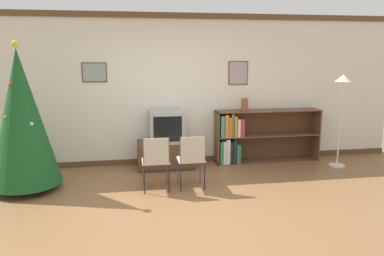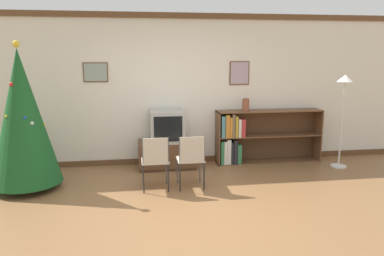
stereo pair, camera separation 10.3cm
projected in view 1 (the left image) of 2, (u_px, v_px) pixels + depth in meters
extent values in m
plane|color=brown|center=(189.00, 210.00, 4.85)|extent=(24.00, 24.00, 0.00)
cube|color=silver|center=(170.00, 90.00, 6.77)|extent=(8.71, 0.08, 2.70)
cube|color=brown|center=(169.00, 15.00, 6.46)|extent=(8.71, 0.03, 0.10)
cube|color=brown|center=(171.00, 160.00, 6.97)|extent=(8.71, 0.03, 0.10)
cube|color=brown|center=(94.00, 72.00, 6.44)|extent=(0.42, 0.02, 0.34)
cube|color=gray|center=(94.00, 72.00, 6.43)|extent=(0.38, 0.01, 0.30)
cube|color=brown|center=(238.00, 73.00, 6.86)|extent=(0.37, 0.02, 0.43)
cube|color=#A893A3|center=(238.00, 73.00, 6.85)|extent=(0.33, 0.01, 0.39)
cylinder|color=maroon|center=(28.00, 186.00, 5.59)|extent=(0.36, 0.36, 0.10)
cone|color=#195123|center=(22.00, 118.00, 5.39)|extent=(1.01, 1.01, 1.98)
sphere|color=yellow|center=(15.00, 44.00, 5.19)|extent=(0.10, 0.10, 0.10)
sphere|color=#1E4CB2|center=(40.00, 135.00, 5.75)|extent=(0.06, 0.06, 0.06)
sphere|color=gold|center=(43.00, 125.00, 5.51)|extent=(0.05, 0.05, 0.05)
sphere|color=#1E4CB2|center=(39.00, 133.00, 5.75)|extent=(0.05, 0.05, 0.05)
sphere|color=#1E4CB2|center=(24.00, 118.00, 5.18)|extent=(0.05, 0.05, 0.05)
sphere|color=gold|center=(5.00, 117.00, 5.19)|extent=(0.04, 0.04, 0.04)
sphere|color=red|center=(13.00, 84.00, 5.36)|extent=(0.05, 0.05, 0.05)
sphere|color=silver|center=(32.00, 124.00, 5.24)|extent=(0.05, 0.05, 0.05)
sphere|color=red|center=(11.00, 85.00, 5.18)|extent=(0.06, 0.06, 0.06)
cube|color=#412A1A|center=(167.00, 166.00, 6.68)|extent=(0.98, 0.52, 0.05)
cube|color=brown|center=(167.00, 153.00, 6.63)|extent=(1.02, 0.54, 0.43)
cube|color=#9E9E99|center=(166.00, 126.00, 6.54)|extent=(0.58, 0.52, 0.55)
cube|color=black|center=(168.00, 129.00, 6.28)|extent=(0.48, 0.01, 0.43)
cube|color=#BCB29E|center=(156.00, 161.00, 5.55)|extent=(0.40, 0.40, 0.02)
cube|color=#BCB29E|center=(156.00, 151.00, 5.33)|extent=(0.35, 0.01, 0.38)
cylinder|color=#4C4C51|center=(143.00, 172.00, 5.74)|extent=(0.02, 0.02, 0.42)
cylinder|color=#4C4C51|center=(167.00, 171.00, 5.80)|extent=(0.02, 0.02, 0.42)
cylinder|color=#4C4C51|center=(144.00, 180.00, 5.39)|extent=(0.02, 0.02, 0.42)
cylinder|color=#4C4C51|center=(169.00, 178.00, 5.45)|extent=(0.02, 0.02, 0.42)
cylinder|color=#4C4C51|center=(144.00, 166.00, 5.35)|extent=(0.02, 0.02, 0.82)
cylinder|color=#4C4C51|center=(169.00, 165.00, 5.41)|extent=(0.02, 0.02, 0.82)
cube|color=#BCB29E|center=(191.00, 159.00, 5.64)|extent=(0.40, 0.40, 0.02)
cube|color=#BCB29E|center=(193.00, 150.00, 5.41)|extent=(0.35, 0.01, 0.38)
cylinder|color=#4C4C51|center=(178.00, 170.00, 5.83)|extent=(0.02, 0.02, 0.42)
cylinder|color=#4C4C51|center=(200.00, 169.00, 5.88)|extent=(0.02, 0.02, 0.42)
cylinder|color=#4C4C51|center=(181.00, 178.00, 5.48)|extent=(0.02, 0.02, 0.42)
cylinder|color=#4C4C51|center=(205.00, 176.00, 5.54)|extent=(0.02, 0.02, 0.42)
cylinder|color=#4C4C51|center=(181.00, 165.00, 5.44)|extent=(0.02, 0.02, 0.82)
cylinder|color=#4C4C51|center=(205.00, 163.00, 5.50)|extent=(0.02, 0.02, 0.82)
cube|color=brown|center=(217.00, 138.00, 6.84)|extent=(0.02, 0.36, 0.97)
cube|color=brown|center=(316.00, 134.00, 7.15)|extent=(0.02, 0.36, 0.97)
cube|color=brown|center=(268.00, 111.00, 6.90)|extent=(1.96, 0.36, 0.02)
cube|color=brown|center=(266.00, 160.00, 7.09)|extent=(1.96, 0.36, 0.02)
cube|color=brown|center=(267.00, 135.00, 6.99)|extent=(1.92, 0.36, 0.02)
cube|color=brown|center=(264.00, 134.00, 7.16)|extent=(1.96, 0.01, 0.97)
cube|color=#337547|center=(220.00, 152.00, 6.87)|extent=(0.06, 0.30, 0.42)
cube|color=silver|center=(224.00, 152.00, 6.84)|extent=(0.05, 0.22, 0.42)
cube|color=silver|center=(227.00, 151.00, 6.85)|extent=(0.07, 0.22, 0.45)
cube|color=#232328|center=(230.00, 152.00, 6.88)|extent=(0.04, 0.25, 0.40)
cube|color=#232328|center=(233.00, 151.00, 6.89)|extent=(0.06, 0.27, 0.44)
cube|color=#337547|center=(237.00, 153.00, 6.89)|extent=(0.07, 0.23, 0.35)
cube|color=teal|center=(222.00, 126.00, 6.73)|extent=(0.06, 0.20, 0.39)
cube|color=orange|center=(225.00, 125.00, 6.77)|extent=(0.07, 0.26, 0.41)
cube|color=orange|center=(229.00, 126.00, 6.80)|extent=(0.04, 0.28, 0.36)
cube|color=#756047|center=(231.00, 125.00, 6.79)|extent=(0.04, 0.25, 0.42)
cube|color=gold|center=(234.00, 126.00, 6.80)|extent=(0.04, 0.25, 0.38)
cube|color=silver|center=(237.00, 127.00, 6.82)|extent=(0.05, 0.27, 0.33)
cube|color=#B73333|center=(241.00, 127.00, 6.81)|extent=(0.07, 0.23, 0.32)
cylinder|color=brown|center=(245.00, 105.00, 6.77)|extent=(0.13, 0.13, 0.22)
torus|color=brown|center=(245.00, 99.00, 6.75)|extent=(0.11, 0.11, 0.02)
cylinder|color=silver|center=(337.00, 165.00, 6.77)|extent=(0.28, 0.28, 0.03)
cylinder|color=silver|center=(340.00, 124.00, 6.62)|extent=(0.03, 0.03, 1.50)
cone|color=white|center=(344.00, 78.00, 6.46)|extent=(0.28, 0.28, 0.12)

